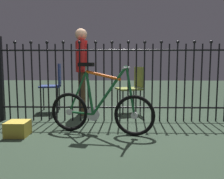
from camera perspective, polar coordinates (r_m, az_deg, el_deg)
ground_plane at (r=3.22m, az=2.47°, el=-10.10°), size 20.00×20.00×0.00m
iron_fence at (r=3.67m, az=1.60°, el=2.53°), size 3.93×0.07×1.34m
bicycle at (r=3.04m, az=-2.83°, el=-4.83°), size 1.39×0.46×0.93m
chair_navy at (r=4.59m, az=-13.97°, el=1.72°), size 0.44×0.44×0.92m
chair_olive at (r=4.38m, az=5.16°, el=1.13°), size 0.53×0.52×0.86m
person_visitor at (r=4.18m, az=-7.50°, el=6.14°), size 0.25×0.46×1.53m
display_crate at (r=3.21m, az=-22.15°, el=-8.89°), size 0.27×0.27×0.19m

